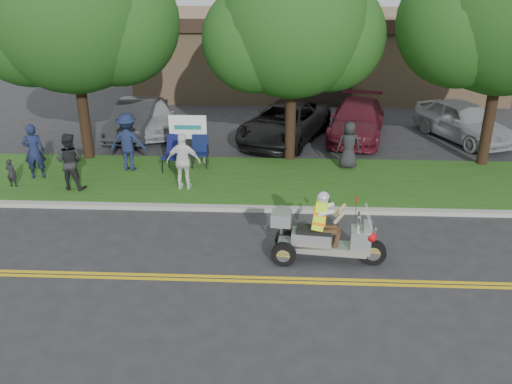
{
  "coord_description": "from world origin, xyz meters",
  "views": [
    {
      "loc": [
        0.18,
        -10.6,
        6.38
      ],
      "look_at": [
        -0.42,
        2.0,
        1.02
      ],
      "focal_mm": 38.0,
      "sensor_mm": 36.0,
      "label": 1
    }
  ],
  "objects_px": {
    "spectator_adult_left": "(34,151)",
    "spectator_adult_mid": "(70,161)",
    "parked_car_mid": "(285,123)",
    "parked_car_far_left": "(152,116)",
    "parked_car_left": "(137,118)",
    "spectator_adult_right": "(184,161)",
    "trike_scooter": "(323,237)",
    "parked_car_far_right": "(463,121)",
    "parked_car_right": "(357,120)",
    "lawn_chair_b": "(174,151)",
    "lawn_chair_a": "(200,149)"
  },
  "relations": [
    {
      "from": "spectator_adult_mid",
      "to": "parked_car_left",
      "type": "distance_m",
      "value": 5.8
    },
    {
      "from": "parked_car_left",
      "to": "parked_car_right",
      "type": "xyz_separation_m",
      "value": [
        8.66,
        0.21,
        0.0
      ]
    },
    {
      "from": "trike_scooter",
      "to": "lawn_chair_a",
      "type": "distance_m",
      "value": 6.97
    },
    {
      "from": "spectator_adult_left",
      "to": "spectator_adult_mid",
      "type": "distance_m",
      "value": 1.65
    },
    {
      "from": "lawn_chair_b",
      "to": "lawn_chair_a",
      "type": "bearing_deg",
      "value": 46.76
    },
    {
      "from": "spectator_adult_right",
      "to": "parked_car_far_right",
      "type": "distance_m",
      "value": 11.38
    },
    {
      "from": "lawn_chair_b",
      "to": "parked_car_right",
      "type": "relative_size",
      "value": 0.24
    },
    {
      "from": "lawn_chair_b",
      "to": "spectator_adult_mid",
      "type": "height_order",
      "value": "spectator_adult_mid"
    },
    {
      "from": "trike_scooter",
      "to": "parked_car_far_left",
      "type": "height_order",
      "value": "trike_scooter"
    },
    {
      "from": "spectator_adult_mid",
      "to": "spectator_adult_right",
      "type": "distance_m",
      "value": 3.37
    },
    {
      "from": "spectator_adult_left",
      "to": "parked_car_far_left",
      "type": "distance_m",
      "value": 5.95
    },
    {
      "from": "lawn_chair_b",
      "to": "parked_car_mid",
      "type": "relative_size",
      "value": 0.23
    },
    {
      "from": "parked_car_far_right",
      "to": "lawn_chair_b",
      "type": "bearing_deg",
      "value": 178.62
    },
    {
      "from": "spectator_adult_right",
      "to": "lawn_chair_a",
      "type": "bearing_deg",
      "value": -94.34
    },
    {
      "from": "spectator_adult_mid",
      "to": "parked_car_mid",
      "type": "relative_size",
      "value": 0.33
    },
    {
      "from": "spectator_adult_left",
      "to": "parked_car_far_right",
      "type": "distance_m",
      "value": 15.49
    },
    {
      "from": "spectator_adult_left",
      "to": "lawn_chair_b",
      "type": "bearing_deg",
      "value": 176.43
    },
    {
      "from": "trike_scooter",
      "to": "parked_car_left",
      "type": "xyz_separation_m",
      "value": [
        -6.69,
        9.53,
        0.09
      ]
    },
    {
      "from": "parked_car_right",
      "to": "parked_car_mid",
      "type": "bearing_deg",
      "value": -156.06
    },
    {
      "from": "trike_scooter",
      "to": "parked_car_mid",
      "type": "bearing_deg",
      "value": 101.59
    },
    {
      "from": "spectator_adult_mid",
      "to": "trike_scooter",
      "type": "bearing_deg",
      "value": 157.91
    },
    {
      "from": "parked_car_mid",
      "to": "parked_car_far_right",
      "type": "distance_m",
      "value": 6.88
    },
    {
      "from": "lawn_chair_a",
      "to": "parked_car_left",
      "type": "bearing_deg",
      "value": 128.99
    },
    {
      "from": "lawn_chair_a",
      "to": "spectator_adult_right",
      "type": "xyz_separation_m",
      "value": [
        -0.19,
        -2.01,
        0.28
      ]
    },
    {
      "from": "parked_car_left",
      "to": "parked_car_mid",
      "type": "relative_size",
      "value": 0.82
    },
    {
      "from": "spectator_adult_mid",
      "to": "parked_car_left",
      "type": "bearing_deg",
      "value": -89.86
    },
    {
      "from": "spectator_adult_mid",
      "to": "parked_car_far_left",
      "type": "height_order",
      "value": "spectator_adult_mid"
    },
    {
      "from": "spectator_adult_left",
      "to": "parked_car_far_right",
      "type": "xyz_separation_m",
      "value": [
        14.66,
        5.01,
        -0.22
      ]
    },
    {
      "from": "parked_car_far_left",
      "to": "lawn_chair_a",
      "type": "bearing_deg",
      "value": -82.24
    },
    {
      "from": "spectator_adult_left",
      "to": "lawn_chair_a",
      "type": "bearing_deg",
      "value": -179.94
    },
    {
      "from": "parked_car_far_left",
      "to": "spectator_adult_mid",
      "type": "bearing_deg",
      "value": -123.48
    },
    {
      "from": "trike_scooter",
      "to": "spectator_adult_left",
      "type": "height_order",
      "value": "spectator_adult_left"
    },
    {
      "from": "spectator_adult_left",
      "to": "parked_car_mid",
      "type": "bearing_deg",
      "value": -164.74
    },
    {
      "from": "trike_scooter",
      "to": "parked_car_left",
      "type": "relative_size",
      "value": 0.62
    },
    {
      "from": "spectator_adult_left",
      "to": "parked_car_far_right",
      "type": "relative_size",
      "value": 0.39
    },
    {
      "from": "parked_car_mid",
      "to": "parked_car_right",
      "type": "xyz_separation_m",
      "value": [
        2.83,
        0.6,
        -0.02
      ]
    },
    {
      "from": "spectator_adult_left",
      "to": "parked_car_right",
      "type": "relative_size",
      "value": 0.36
    },
    {
      "from": "spectator_adult_mid",
      "to": "parked_car_far_right",
      "type": "xyz_separation_m",
      "value": [
        13.23,
        5.84,
        -0.21
      ]
    },
    {
      "from": "spectator_adult_left",
      "to": "parked_car_left",
      "type": "bearing_deg",
      "value": -126.68
    },
    {
      "from": "spectator_adult_left",
      "to": "parked_car_mid",
      "type": "relative_size",
      "value": 0.34
    },
    {
      "from": "trike_scooter",
      "to": "parked_car_far_right",
      "type": "distance_m",
      "value": 11.32
    },
    {
      "from": "parked_car_mid",
      "to": "spectator_adult_left",
      "type": "bearing_deg",
      "value": -128.73
    },
    {
      "from": "parked_car_left",
      "to": "spectator_adult_right",
      "type": "bearing_deg",
      "value": -60.88
    },
    {
      "from": "lawn_chair_a",
      "to": "parked_car_mid",
      "type": "relative_size",
      "value": 0.2
    },
    {
      "from": "lawn_chair_b",
      "to": "spectator_adult_left",
      "type": "height_order",
      "value": "spectator_adult_left"
    },
    {
      "from": "spectator_adult_left",
      "to": "parked_car_mid",
      "type": "distance_m",
      "value": 9.02
    },
    {
      "from": "spectator_adult_left",
      "to": "spectator_adult_right",
      "type": "xyz_separation_m",
      "value": [
        4.79,
        -0.67,
        -0.01
      ]
    },
    {
      "from": "spectator_adult_left",
      "to": "parked_car_left",
      "type": "height_order",
      "value": "spectator_adult_left"
    },
    {
      "from": "spectator_adult_left",
      "to": "spectator_adult_right",
      "type": "distance_m",
      "value": 4.84
    },
    {
      "from": "parked_car_left",
      "to": "parked_car_right",
      "type": "height_order",
      "value": "parked_car_right"
    }
  ]
}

